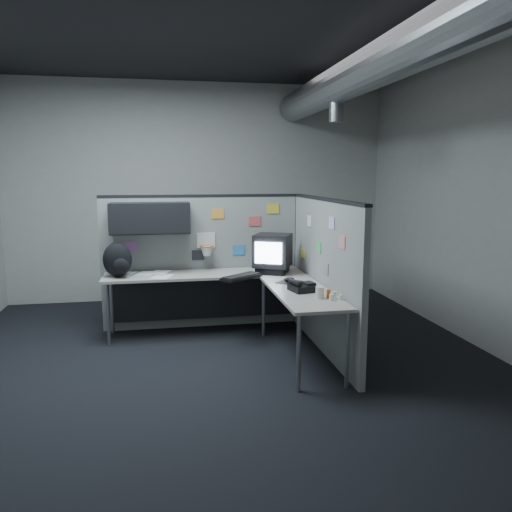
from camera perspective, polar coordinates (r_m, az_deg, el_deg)
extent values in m
cube|color=black|center=(5.12, -3.73, -12.15)|extent=(5.60, 5.60, 0.01)
cube|color=black|center=(4.95, -4.16, 24.95)|extent=(5.60, 5.60, 0.01)
cube|color=#9E9E99|center=(7.57, -6.42, 7.23)|extent=(5.60, 0.01, 3.20)
cube|color=#9E9E99|center=(2.03, 5.33, 1.67)|extent=(5.60, 0.01, 3.20)
cube|color=#9E9E99|center=(5.81, 24.87, 5.81)|extent=(0.01, 5.60, 3.20)
cylinder|color=slate|center=(5.22, 12.37, 19.96)|extent=(0.40, 5.49, 0.40)
cylinder|color=slate|center=(5.92, 9.16, 16.31)|extent=(0.16, 0.16, 0.30)
cube|color=gray|center=(6.15, -6.04, -0.74)|extent=(2.43, 0.06, 1.60)
cube|color=black|center=(6.06, -6.18, 6.87)|extent=(2.43, 0.07, 0.03)
cube|color=black|center=(6.35, 4.68, -0.40)|extent=(0.07, 0.07, 1.60)
cube|color=black|center=(5.86, -12.00, 4.28)|extent=(0.90, 0.35, 0.35)
cube|color=black|center=(5.69, -12.04, 4.13)|extent=(0.90, 0.02, 0.33)
cube|color=silver|center=(6.07, -5.73, 1.81)|extent=(0.22, 0.02, 0.18)
torus|color=#D85914|center=(5.99, -5.65, 1.13)|extent=(0.16, 0.16, 0.01)
cone|color=white|center=(6.00, -5.64, 0.56)|extent=(0.14, 0.14, 0.11)
cube|color=#B266B2|center=(6.07, -14.21, 1.00)|extent=(0.15, 0.01, 0.12)
cube|color=orange|center=(6.06, -4.36, 4.85)|extent=(0.15, 0.01, 0.12)
cube|color=#337FCC|center=(6.14, -1.99, 0.71)|extent=(0.15, 0.01, 0.12)
cube|color=#CC4C4C|center=(6.13, -0.16, 4.00)|extent=(0.15, 0.01, 0.12)
cube|color=gold|center=(6.16, 1.96, 5.42)|extent=(0.15, 0.01, 0.12)
cube|color=#26262D|center=(6.09, -6.64, 0.11)|extent=(0.15, 0.01, 0.12)
cube|color=gray|center=(5.33, 7.73, -2.34)|extent=(0.06, 2.23, 1.60)
cube|color=black|center=(5.23, 7.93, 6.45)|extent=(0.07, 2.23, 0.03)
cube|color=silver|center=(5.65, 6.14, 4.00)|extent=(0.01, 0.15, 0.12)
cube|color=#4CB266|center=(5.35, 7.16, 0.98)|extent=(0.01, 0.15, 0.12)
cube|color=silver|center=(4.93, 8.64, 3.76)|extent=(0.01, 0.15, 0.12)
cube|color=#E5D84C|center=(5.94, 5.38, 0.37)|extent=(0.01, 0.15, 0.12)
cube|color=#D87F7F|center=(4.67, 9.80, 1.57)|extent=(0.01, 0.15, 0.12)
cube|color=gray|center=(5.14, 7.96, -1.41)|extent=(0.01, 0.15, 0.12)
cube|color=#9C968D|center=(5.85, -5.93, -2.11)|extent=(2.30, 0.56, 0.03)
cube|color=#9C968D|center=(4.98, 5.25, -4.11)|extent=(0.56, 1.55, 0.03)
cube|color=black|center=(6.13, -6.05, -4.59)|extent=(2.18, 0.02, 0.55)
cylinder|color=gray|center=(5.74, -16.56, -6.43)|extent=(0.04, 0.04, 0.70)
cylinder|color=gray|center=(6.16, -16.14, -5.33)|extent=(0.04, 0.04, 0.70)
cylinder|color=gray|center=(5.81, 0.85, -5.83)|extent=(0.04, 0.04, 0.70)
cylinder|color=gray|center=(4.38, 4.90, -11.00)|extent=(0.04, 0.04, 0.70)
cylinder|color=gray|center=(4.51, 10.39, -10.50)|extent=(0.04, 0.04, 0.70)
cube|color=black|center=(5.85, 1.91, -1.53)|extent=(0.46, 0.48, 0.08)
cube|color=black|center=(5.81, 1.92, 0.65)|extent=(0.53, 0.53, 0.38)
cube|color=#D1DFF9|center=(5.61, 1.42, 0.34)|extent=(0.28, 0.15, 0.24)
cube|color=black|center=(5.51, -1.69, -2.45)|extent=(0.50, 0.45, 0.03)
cube|color=black|center=(5.51, -1.70, -2.22)|extent=(0.46, 0.40, 0.01)
cube|color=black|center=(5.34, 3.79, -2.97)|extent=(0.32, 0.32, 0.01)
ellipsoid|color=black|center=(5.34, 3.80, -2.69)|extent=(0.12, 0.08, 0.05)
cube|color=black|center=(4.95, 5.31, -3.64)|extent=(0.26, 0.28, 0.07)
cylinder|color=black|center=(4.91, 4.47, -3.04)|extent=(0.09, 0.22, 0.05)
cube|color=black|center=(4.96, 6.03, -3.11)|extent=(0.12, 0.15, 0.02)
cylinder|color=silver|center=(4.69, 8.91, -4.43)|extent=(0.05, 0.05, 0.07)
cylinder|color=silver|center=(4.62, 8.61, -4.69)|extent=(0.05, 0.05, 0.06)
cylinder|color=silver|center=(4.65, 9.66, -4.68)|extent=(0.04, 0.04, 0.05)
cylinder|color=#D85914|center=(4.71, 8.30, -4.28)|extent=(0.05, 0.05, 0.08)
cylinder|color=beige|center=(4.67, 7.31, -4.16)|extent=(0.10, 0.10, 0.11)
cube|color=white|center=(5.72, -10.68, -2.31)|extent=(0.28, 0.33, 0.00)
cube|color=white|center=(5.93, -12.37, -1.93)|extent=(0.28, 0.33, 0.00)
cube|color=white|center=(5.93, -14.80, -1.99)|extent=(0.28, 0.33, 0.00)
cube|color=white|center=(5.92, -10.94, -1.84)|extent=(0.28, 0.33, 0.00)
ellipsoid|color=black|center=(5.79, -15.56, -0.42)|extent=(0.32, 0.24, 0.39)
ellipsoid|color=black|center=(5.68, -15.16, -1.13)|extent=(0.18, 0.10, 0.17)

